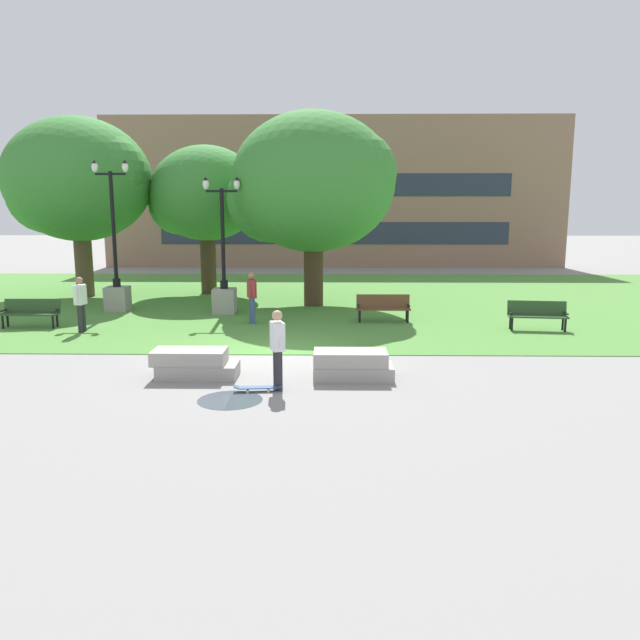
% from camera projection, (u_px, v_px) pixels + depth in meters
% --- Properties ---
extents(ground_plane, '(140.00, 140.00, 0.00)m').
position_uv_depth(ground_plane, '(270.00, 355.00, 16.36)').
color(ground_plane, gray).
extents(grass_lawn, '(40.00, 20.00, 0.02)m').
position_uv_depth(grass_lawn, '(293.00, 299.00, 26.20)').
color(grass_lawn, '#4C8438').
rests_on(grass_lawn, ground).
extents(concrete_block_center, '(1.92, 0.90, 0.64)m').
position_uv_depth(concrete_block_center, '(194.00, 364.00, 14.22)').
color(concrete_block_center, '#9E9991').
rests_on(concrete_block_center, ground).
extents(concrete_block_left, '(1.80, 0.90, 0.64)m').
position_uv_depth(concrete_block_left, '(352.00, 365.00, 14.10)').
color(concrete_block_left, '#9E9991').
rests_on(concrete_block_left, ground).
extents(person_skateboarder, '(0.37, 0.60, 1.71)m').
position_uv_depth(person_skateboarder, '(278.00, 345.00, 13.13)').
color(person_skateboarder, '#28282D').
rests_on(person_skateboarder, ground).
extents(skateboard, '(1.03, 0.29, 0.14)m').
position_uv_depth(skateboard, '(258.00, 387.00, 13.14)').
color(skateboard, '#2D4C75').
rests_on(skateboard, ground).
extents(puddle, '(1.32, 1.32, 0.01)m').
position_uv_depth(puddle, '(230.00, 400.00, 12.55)').
color(puddle, '#47515B').
rests_on(puddle, ground).
extents(park_bench_near_left, '(1.85, 0.73, 0.90)m').
position_uv_depth(park_bench_near_left, '(537.00, 314.00, 19.56)').
color(park_bench_near_left, '#284723').
rests_on(park_bench_near_left, grass_lawn).
extents(park_bench_near_right, '(1.81, 0.56, 0.90)m').
position_uv_depth(park_bench_near_right, '(31.00, 311.00, 20.01)').
color(park_bench_near_right, '#284723').
rests_on(park_bench_near_right, grass_lawn).
extents(park_bench_far_left, '(1.80, 0.55, 0.90)m').
position_uv_depth(park_bench_far_left, '(383.00, 306.00, 21.01)').
color(park_bench_far_left, brown).
rests_on(park_bench_far_left, grass_lawn).
extents(lamp_post_left, '(1.32, 0.80, 5.48)m').
position_uv_depth(lamp_post_left, '(117.00, 281.00, 23.08)').
color(lamp_post_left, gray).
rests_on(lamp_post_left, grass_lawn).
extents(lamp_post_center, '(1.32, 0.80, 4.87)m').
position_uv_depth(lamp_post_center, '(224.00, 286.00, 22.60)').
color(lamp_post_center, gray).
rests_on(lamp_post_center, grass_lawn).
extents(tree_far_right, '(5.07, 4.83, 6.46)m').
position_uv_depth(tree_far_right, '(205.00, 195.00, 27.21)').
color(tree_far_right, '#42301E').
rests_on(tree_far_right, grass_lawn).
extents(tree_near_left, '(6.55, 6.23, 7.40)m').
position_uv_depth(tree_near_left, '(311.00, 184.00, 23.77)').
color(tree_near_left, '#42301E').
rests_on(tree_near_left, grass_lawn).
extents(tree_near_right, '(6.36, 6.06, 7.53)m').
position_uv_depth(tree_near_right, '(77.00, 181.00, 26.24)').
color(tree_near_right, brown).
rests_on(tree_near_right, grass_lawn).
extents(person_bystander_near_lawn, '(0.36, 0.61, 1.71)m').
position_uv_depth(person_bystander_near_lawn, '(252.00, 295.00, 20.57)').
color(person_bystander_near_lawn, '#384C7A').
rests_on(person_bystander_near_lawn, grass_lawn).
extents(person_bystander_far_lawn, '(0.28, 0.72, 1.71)m').
position_uv_depth(person_bystander_far_lawn, '(80.00, 301.00, 19.16)').
color(person_bystander_far_lawn, '#28282D').
rests_on(person_bystander_far_lawn, grass_lawn).
extents(building_facade_distant, '(29.43, 1.03, 9.46)m').
position_uv_depth(building_facade_distant, '(334.00, 193.00, 39.58)').
color(building_facade_distant, '#8E6B56').
rests_on(building_facade_distant, ground).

